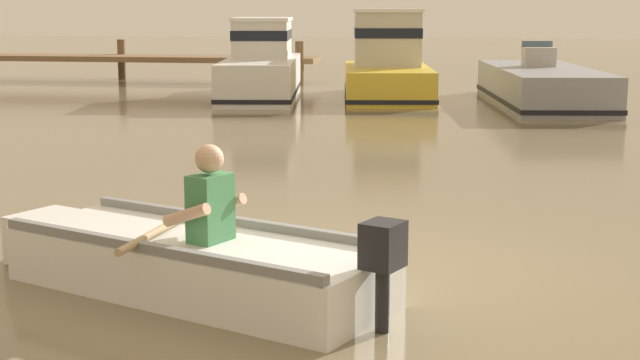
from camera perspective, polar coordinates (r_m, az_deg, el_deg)
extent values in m
plane|color=#7A6B4C|center=(7.95, 3.30, -5.49)|extent=(120.00, 120.00, 0.00)
cube|color=brown|center=(28.76, -12.68, 7.36)|extent=(12.54, 1.50, 0.16)
cylinder|color=brown|center=(29.41, -12.16, 7.30)|extent=(0.24, 0.24, 1.22)
cylinder|color=brown|center=(26.43, -1.27, 7.22)|extent=(0.24, 0.24, 1.25)
cube|color=white|center=(7.29, -7.62, -5.27)|extent=(3.28, 2.23, 0.44)
cube|color=white|center=(8.48, -16.62, -3.36)|extent=(0.61, 0.71, 0.42)
cube|color=gray|center=(6.86, -10.42, -4.21)|extent=(2.83, 1.27, 0.08)
cube|color=gray|center=(7.61, -5.20, -2.59)|extent=(2.83, 1.27, 0.08)
cube|color=white|center=(7.18, -7.04, -4.01)|extent=(0.65, 1.04, 0.06)
cylinder|color=black|center=(6.38, 3.87, -7.06)|extent=(0.13, 0.13, 0.54)
cube|color=black|center=(6.28, 3.91, -4.02)|extent=(0.33, 0.35, 0.32)
cube|color=#3F7F4C|center=(7.08, -6.79, -1.72)|extent=(0.34, 0.40, 0.52)
sphere|color=tan|center=(7.01, -6.85, 1.31)|extent=(0.22, 0.22, 0.22)
cylinder|color=tan|center=(6.95, -8.25, -2.16)|extent=(0.43, 0.25, 0.23)
cylinder|color=tan|center=(7.28, -5.99, -1.52)|extent=(0.43, 0.25, 0.23)
cylinder|color=tan|center=(7.56, -8.97, -2.55)|extent=(0.24, 2.00, 0.06)
cube|color=white|center=(22.88, -3.64, 6.30)|extent=(2.49, 5.72, 0.96)
cube|color=black|center=(22.91, -3.63, 5.52)|extent=(2.54, 5.77, 0.10)
cube|color=silver|center=(23.33, -3.57, 8.68)|extent=(1.65, 2.49, 0.91)
cube|color=black|center=(23.32, -3.57, 8.96)|extent=(1.69, 2.53, 0.24)
cube|color=white|center=(23.32, -3.58, 9.89)|extent=(1.74, 2.62, 0.08)
cube|color=gold|center=(22.75, 4.16, 6.04)|extent=(2.66, 4.95, 0.78)
cube|color=black|center=(22.77, 4.16, 5.40)|extent=(2.71, 4.99, 0.10)
cube|color=beige|center=(23.11, 4.15, 8.69)|extent=(1.84, 2.18, 1.30)
cube|color=black|center=(23.11, 4.15, 9.09)|extent=(1.87, 2.22, 0.24)
cube|color=white|center=(23.10, 4.17, 10.40)|extent=(1.93, 2.29, 0.08)
cube|color=gray|center=(21.91, 13.54, 5.67)|extent=(2.89, 6.41, 0.84)
cube|color=black|center=(21.94, 13.51, 4.97)|extent=(2.93, 6.45, 0.10)
cube|color=#B2ADA3|center=(22.32, 13.37, 7.41)|extent=(0.78, 0.59, 0.44)
cube|color=slate|center=(22.57, 13.26, 7.91)|extent=(0.72, 0.14, 0.36)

